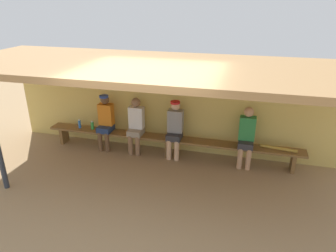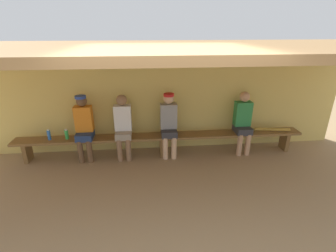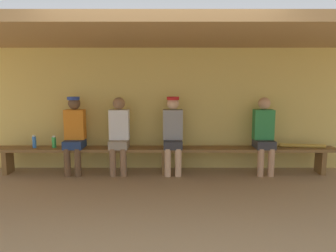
# 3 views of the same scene
# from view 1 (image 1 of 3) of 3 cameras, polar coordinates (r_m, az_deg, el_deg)

# --- Properties ---
(ground_plane) EXTENTS (24.00, 24.00, 0.00)m
(ground_plane) POSITION_cam_1_polar(r_m,az_deg,el_deg) (6.05, -3.79, -12.11)
(ground_plane) COLOR #9E7F59
(back_wall) EXTENTS (8.00, 0.20, 2.20)m
(back_wall) POSITION_cam_1_polar(r_m,az_deg,el_deg) (7.28, 0.96, 3.87)
(back_wall) COLOR #D8BC60
(back_wall) RESTS_ON ground
(dugout_roof) EXTENTS (8.00, 2.80, 0.12)m
(dugout_roof) POSITION_cam_1_polar(r_m,az_deg,el_deg) (5.76, -2.14, 10.77)
(dugout_roof) COLOR #9E7547
(dugout_roof) RESTS_ON back_wall
(bench) EXTENTS (6.00, 0.36, 0.46)m
(bench) POSITION_cam_1_polar(r_m,az_deg,el_deg) (7.15, 0.05, -2.68)
(bench) COLOR brown
(bench) RESTS_ON ground
(player_middle) EXTENTS (0.34, 0.42, 1.34)m
(player_middle) POSITION_cam_1_polar(r_m,az_deg,el_deg) (6.97, 1.27, -0.13)
(player_middle) COLOR #333338
(player_middle) RESTS_ON ground
(player_in_red) EXTENTS (0.34, 0.42, 1.34)m
(player_in_red) POSITION_cam_1_polar(r_m,az_deg,el_deg) (6.81, 14.31, -1.59)
(player_in_red) COLOR #333338
(player_in_red) RESTS_ON ground
(player_near_post) EXTENTS (0.34, 0.42, 1.34)m
(player_near_post) POSITION_cam_1_polar(r_m,az_deg,el_deg) (7.52, -11.49, 1.17)
(player_near_post) COLOR navy
(player_near_post) RESTS_ON ground
(player_shirtless_tan) EXTENTS (0.34, 0.42, 1.34)m
(player_shirtless_tan) POSITION_cam_1_polar(r_m,az_deg,el_deg) (7.23, -5.96, 0.48)
(player_shirtless_tan) COLOR gray
(player_shirtless_tan) RESTS_ON ground
(water_bottle_blue) EXTENTS (0.06, 0.06, 0.22)m
(water_bottle_blue) POSITION_cam_1_polar(r_m,az_deg,el_deg) (7.90, -16.03, 0.38)
(water_bottle_blue) COLOR blue
(water_bottle_blue) RESTS_ON bench
(water_bottle_clear) EXTENTS (0.07, 0.07, 0.21)m
(water_bottle_clear) POSITION_cam_1_polar(r_m,az_deg,el_deg) (7.75, -13.82, 0.12)
(water_bottle_clear) COLOR green
(water_bottle_clear) RESTS_ON bench
(baseball_bat) EXTENTS (0.77, 0.17, 0.07)m
(baseball_bat) POSITION_cam_1_polar(r_m,az_deg,el_deg) (6.95, 19.71, -3.92)
(baseball_bat) COLOR #B28C33
(baseball_bat) RESTS_ON bench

